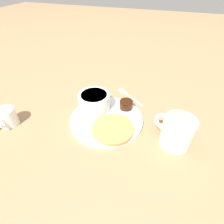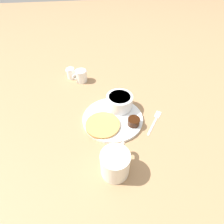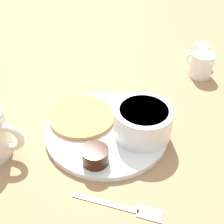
% 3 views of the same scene
% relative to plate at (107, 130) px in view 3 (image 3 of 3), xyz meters
% --- Properties ---
extents(ground_plane, '(4.00, 4.00, 0.00)m').
position_rel_plate_xyz_m(ground_plane, '(0.00, 0.00, -0.01)').
color(ground_plane, '#93704C').
extents(plate, '(0.24, 0.24, 0.01)m').
position_rel_plate_xyz_m(plate, '(0.00, 0.00, 0.00)').
color(plate, white).
rests_on(plate, ground_plane).
extents(pancake_stack, '(0.13, 0.13, 0.01)m').
position_rel_plate_xyz_m(pancake_stack, '(0.04, -0.04, 0.01)').
color(pancake_stack, '#B78447').
rests_on(pancake_stack, plate).
extents(bowl, '(0.11, 0.11, 0.06)m').
position_rel_plate_xyz_m(bowl, '(-0.06, 0.04, 0.04)').
color(bowl, white).
rests_on(bowl, plate).
extents(syrup_cup, '(0.05, 0.05, 0.03)m').
position_rel_plate_xyz_m(syrup_cup, '(0.05, 0.07, 0.02)').
color(syrup_cup, black).
rests_on(syrup_cup, plate).
extents(butter_ramekin, '(0.05, 0.05, 0.04)m').
position_rel_plate_xyz_m(butter_ramekin, '(-0.07, 0.06, 0.02)').
color(butter_ramekin, white).
rests_on(butter_ramekin, plate).
extents(creamer_pitcher_near, '(0.06, 0.08, 0.06)m').
position_rel_plate_xyz_m(creamer_pitcher_near, '(-0.29, -0.12, 0.02)').
color(creamer_pitcher_near, white).
rests_on(creamer_pitcher_near, ground_plane).
extents(creamer_pitcher_far, '(0.04, 0.06, 0.06)m').
position_rel_plate_xyz_m(creamer_pitcher_far, '(-0.33, -0.17, 0.02)').
color(creamer_pitcher_far, white).
rests_on(creamer_pitcher_far, ground_plane).
extents(fork, '(0.12, 0.09, 0.00)m').
position_rel_plate_xyz_m(fork, '(0.03, 0.17, -0.00)').
color(fork, silver).
rests_on(fork, ground_plane).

